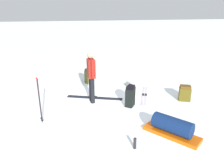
{
  "coord_description": "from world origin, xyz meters",
  "views": [
    {
      "loc": [
        6.43,
        -1.16,
        3.06
      ],
      "look_at": [
        0.0,
        0.0,
        0.7
      ],
      "focal_mm": 35.24,
      "sensor_mm": 36.0,
      "label": 1
    }
  ],
  "objects_px": {
    "backpack_large_dark": "(185,93)",
    "gear_sled": "(172,127)",
    "ski_pair_far": "(145,95)",
    "skier_standing": "(91,74)",
    "sleeping_mat_rolled": "(130,86)",
    "ski_poles_planted_near": "(39,98)",
    "backpack_bright": "(89,76)",
    "ski_pair_near": "(94,98)",
    "thermos_bottle": "(135,143)",
    "backpack_small_spare": "(130,96)"
  },
  "relations": [
    {
      "from": "ski_pair_near",
      "to": "ski_poles_planted_near",
      "type": "height_order",
      "value": "ski_poles_planted_near"
    },
    {
      "from": "backpack_bright",
      "to": "backpack_large_dark",
      "type": "bearing_deg",
      "value": 51.53
    },
    {
      "from": "skier_standing",
      "to": "backpack_large_dark",
      "type": "relative_size",
      "value": 3.21
    },
    {
      "from": "sleeping_mat_rolled",
      "to": "gear_sled",
      "type": "bearing_deg",
      "value": 2.63
    },
    {
      "from": "backpack_small_spare",
      "to": "sleeping_mat_rolled",
      "type": "height_order",
      "value": "backpack_small_spare"
    },
    {
      "from": "skier_standing",
      "to": "ski_pair_near",
      "type": "bearing_deg",
      "value": 158.92
    },
    {
      "from": "gear_sled",
      "to": "sleeping_mat_rolled",
      "type": "distance_m",
      "value": 3.4
    },
    {
      "from": "ski_pair_far",
      "to": "thermos_bottle",
      "type": "xyz_separation_m",
      "value": [
        2.91,
        -1.19,
        0.12
      ]
    },
    {
      "from": "backpack_small_spare",
      "to": "gear_sled",
      "type": "xyz_separation_m",
      "value": [
        1.83,
        0.58,
        -0.11
      ]
    },
    {
      "from": "ski_pair_near",
      "to": "backpack_large_dark",
      "type": "height_order",
      "value": "backpack_large_dark"
    },
    {
      "from": "backpack_large_dark",
      "to": "backpack_bright",
      "type": "bearing_deg",
      "value": -128.47
    },
    {
      "from": "skier_standing",
      "to": "backpack_bright",
      "type": "relative_size",
      "value": 2.78
    },
    {
      "from": "backpack_large_dark",
      "to": "backpack_bright",
      "type": "relative_size",
      "value": 0.87
    },
    {
      "from": "backpack_bright",
      "to": "thermos_bottle",
      "type": "xyz_separation_m",
      "value": [
        4.67,
        0.64,
        -0.17
      ]
    },
    {
      "from": "skier_standing",
      "to": "sleeping_mat_rolled",
      "type": "bearing_deg",
      "value": 122.57
    },
    {
      "from": "sleeping_mat_rolled",
      "to": "thermos_bottle",
      "type": "bearing_deg",
      "value": -13.33
    },
    {
      "from": "ski_poles_planted_near",
      "to": "thermos_bottle",
      "type": "xyz_separation_m",
      "value": [
        1.66,
        2.21,
        -0.57
      ]
    },
    {
      "from": "backpack_large_dark",
      "to": "gear_sled",
      "type": "xyz_separation_m",
      "value": [
        1.92,
        -1.34,
        -0.03
      ]
    },
    {
      "from": "sleeping_mat_rolled",
      "to": "backpack_bright",
      "type": "bearing_deg",
      "value": -121.14
    },
    {
      "from": "backpack_small_spare",
      "to": "backpack_bright",
      "type": "bearing_deg",
      "value": -156.21
    },
    {
      "from": "skier_standing",
      "to": "backpack_small_spare",
      "type": "relative_size",
      "value": 2.49
    },
    {
      "from": "backpack_bright",
      "to": "ski_pair_far",
      "type": "bearing_deg",
      "value": 46.06
    },
    {
      "from": "backpack_bright",
      "to": "backpack_small_spare",
      "type": "bearing_deg",
      "value": 23.79
    },
    {
      "from": "backpack_large_dark",
      "to": "thermos_bottle",
      "type": "relative_size",
      "value": 2.04
    },
    {
      "from": "backpack_large_dark",
      "to": "skier_standing",
      "type": "bearing_deg",
      "value": -98.42
    },
    {
      "from": "ski_pair_far",
      "to": "ski_poles_planted_near",
      "type": "relative_size",
      "value": 1.36
    },
    {
      "from": "skier_standing",
      "to": "thermos_bottle",
      "type": "height_order",
      "value": "skier_standing"
    },
    {
      "from": "sleeping_mat_rolled",
      "to": "ski_poles_planted_near",
      "type": "bearing_deg",
      "value": -55.99
    },
    {
      "from": "backpack_small_spare",
      "to": "sleeping_mat_rolled",
      "type": "bearing_deg",
      "value": 164.74
    },
    {
      "from": "backpack_small_spare",
      "to": "ski_pair_near",
      "type": "bearing_deg",
      "value": -127.89
    },
    {
      "from": "skier_standing",
      "to": "ski_poles_planted_near",
      "type": "bearing_deg",
      "value": -54.52
    },
    {
      "from": "ski_pair_near",
      "to": "sleeping_mat_rolled",
      "type": "bearing_deg",
      "value": 116.49
    },
    {
      "from": "backpack_bright",
      "to": "ski_pair_near",
      "type": "bearing_deg",
      "value": 1.24
    },
    {
      "from": "backpack_large_dark",
      "to": "ski_poles_planted_near",
      "type": "relative_size",
      "value": 0.42
    },
    {
      "from": "backpack_bright",
      "to": "thermos_bottle",
      "type": "relative_size",
      "value": 2.36
    },
    {
      "from": "gear_sled",
      "to": "ski_poles_planted_near",
      "type": "bearing_deg",
      "value": -111.86
    },
    {
      "from": "gear_sled",
      "to": "ski_pair_near",
      "type": "bearing_deg",
      "value": -148.25
    },
    {
      "from": "sleeping_mat_rolled",
      "to": "ski_pair_far",
      "type": "bearing_deg",
      "value": 19.77
    },
    {
      "from": "backpack_large_dark",
      "to": "gear_sled",
      "type": "height_order",
      "value": "backpack_large_dark"
    },
    {
      "from": "ski_pair_near",
      "to": "ski_poles_planted_near",
      "type": "xyz_separation_m",
      "value": [
        1.35,
        -1.61,
        0.69
      ]
    },
    {
      "from": "ski_pair_near",
      "to": "ski_pair_far",
      "type": "xyz_separation_m",
      "value": [
        0.1,
        1.79,
        0.0
      ]
    },
    {
      "from": "ski_pair_far",
      "to": "backpack_bright",
      "type": "height_order",
      "value": "backpack_bright"
    },
    {
      "from": "ski_pair_far",
      "to": "backpack_bright",
      "type": "distance_m",
      "value": 2.55
    },
    {
      "from": "ski_pair_far",
      "to": "backpack_large_dark",
      "type": "xyz_separation_m",
      "value": [
        0.64,
        1.19,
        0.25
      ]
    },
    {
      "from": "backpack_small_spare",
      "to": "thermos_bottle",
      "type": "height_order",
      "value": "backpack_small_spare"
    },
    {
      "from": "skier_standing",
      "to": "gear_sled",
      "type": "bearing_deg",
      "value": 36.35
    },
    {
      "from": "ski_poles_planted_near",
      "to": "thermos_bottle",
      "type": "bearing_deg",
      "value": 53.19
    },
    {
      "from": "backpack_small_spare",
      "to": "sleeping_mat_rolled",
      "type": "xyz_separation_m",
      "value": [
        -1.57,
        0.43,
        -0.24
      ]
    },
    {
      "from": "ski_poles_planted_near",
      "to": "gear_sled",
      "type": "xyz_separation_m",
      "value": [
        1.31,
        3.26,
        -0.48
      ]
    },
    {
      "from": "backpack_large_dark",
      "to": "sleeping_mat_rolled",
      "type": "bearing_deg",
      "value": -134.68
    }
  ]
}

